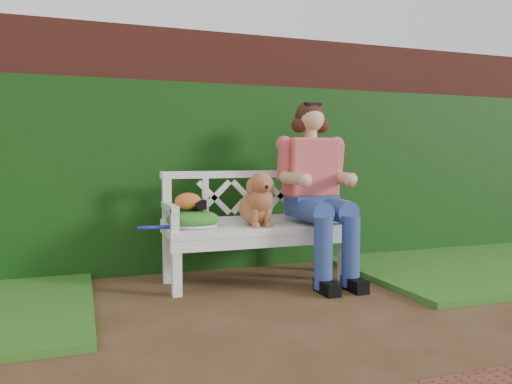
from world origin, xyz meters
name	(u,v)px	position (x,y,z in m)	size (l,w,h in m)	color
ground	(282,324)	(0.00, 0.00, 0.00)	(60.00, 60.00, 0.00)	#402A14
brick_wall	(208,151)	(0.00, 1.90, 1.10)	(10.00, 0.30, 2.20)	maroon
ivy_hedge	(213,177)	(0.00, 1.68, 0.85)	(10.00, 0.18, 1.70)	#10490C
grass_right	(479,264)	(2.40, 0.90, 0.03)	(2.60, 2.00, 0.05)	#27561F
garden_bench	(256,253)	(0.20, 1.04, 0.24)	(1.58, 0.60, 0.48)	white
seated_woman	(313,188)	(0.70, 1.02, 0.77)	(0.65, 0.87, 1.55)	#FF6163
dog	(257,198)	(0.19, 0.99, 0.70)	(0.30, 0.40, 0.44)	brown
tennis_racket	(192,226)	(-0.35, 1.03, 0.50)	(0.65, 0.27, 0.03)	silver
green_bag	(193,219)	(-0.33, 1.04, 0.55)	(0.42, 0.32, 0.14)	#378B28
camera_item	(198,205)	(-0.29, 1.02, 0.66)	(0.12, 0.09, 0.08)	black
baseball_glove	(188,201)	(-0.37, 1.03, 0.69)	(0.21, 0.16, 0.13)	#C95F22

